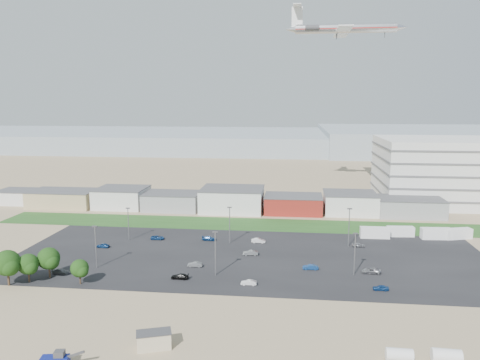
# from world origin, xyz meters

# --- Properties ---
(ground) EXTENTS (700.00, 700.00, 0.00)m
(ground) POSITION_xyz_m (0.00, 0.00, 0.00)
(ground) COLOR #8E755A
(ground) RESTS_ON ground
(parking_lot) EXTENTS (120.00, 50.00, 0.01)m
(parking_lot) POSITION_xyz_m (5.00, 20.00, 0.01)
(parking_lot) COLOR black
(parking_lot) RESTS_ON ground
(grass_strip) EXTENTS (160.00, 16.00, 0.02)m
(grass_strip) POSITION_xyz_m (0.00, 52.00, 0.01)
(grass_strip) COLOR #214A1B
(grass_strip) RESTS_ON ground
(hills_backdrop) EXTENTS (700.00, 200.00, 9.00)m
(hills_backdrop) POSITION_xyz_m (40.00, 315.00, 4.50)
(hills_backdrop) COLOR gray
(hills_backdrop) RESTS_ON ground
(building_row) EXTENTS (170.00, 20.00, 8.00)m
(building_row) POSITION_xyz_m (-17.00, 71.00, 4.00)
(building_row) COLOR silver
(building_row) RESTS_ON ground
(portable_shed) EXTENTS (6.14, 4.51, 2.77)m
(portable_shed) POSITION_xyz_m (-5.83, -26.62, 1.39)
(portable_shed) COLOR #C0B291
(portable_shed) RESTS_ON ground
(telehandler) EXTENTS (6.68, 3.17, 2.67)m
(telehandler) POSITION_xyz_m (-18.68, -33.71, 1.34)
(telehandler) COLOR navy
(telehandler) RESTS_ON ground
(storage_tank_nw) EXTENTS (4.01, 2.10, 2.37)m
(storage_tank_nw) POSITION_xyz_m (32.09, -26.36, 1.19)
(storage_tank_nw) COLOR silver
(storage_tank_nw) RESTS_ON ground
(storage_tank_ne) EXTENTS (4.34, 2.32, 2.55)m
(storage_tank_ne) POSITION_xyz_m (38.99, -26.02, 1.27)
(storage_tank_ne) COLOR silver
(storage_tank_ne) RESTS_ON ground
(box_trailer_a) EXTENTS (8.31, 2.67, 3.11)m
(box_trailer_a) POSITION_xyz_m (39.55, 40.77, 1.55)
(box_trailer_a) COLOR silver
(box_trailer_a) RESTS_ON ground
(box_trailer_b) EXTENTS (7.80, 2.93, 2.87)m
(box_trailer_b) POSITION_xyz_m (47.33, 43.34, 1.43)
(box_trailer_b) COLOR silver
(box_trailer_b) RESTS_ON ground
(box_trailer_c) EXTENTS (8.57, 3.22, 3.15)m
(box_trailer_c) POSITION_xyz_m (56.88, 41.65, 1.58)
(box_trailer_c) COLOR silver
(box_trailer_c) RESTS_ON ground
(box_trailer_d) EXTENTS (8.34, 4.59, 2.99)m
(box_trailer_d) POSITION_xyz_m (63.14, 42.58, 1.49)
(box_trailer_d) COLOR silver
(box_trailer_d) RESTS_ON ground
(tree_left) EXTENTS (5.88, 5.88, 8.82)m
(tree_left) POSITION_xyz_m (-44.40, -4.85, 4.41)
(tree_left) COLOR #17320E
(tree_left) RESTS_ON ground
(tree_mid) EXTENTS (4.81, 4.81, 7.22)m
(tree_mid) POSITION_xyz_m (-41.07, -2.64, 3.61)
(tree_mid) COLOR #17320E
(tree_mid) RESTS_ON ground
(tree_right) EXTENTS (5.25, 5.25, 7.88)m
(tree_right) POSITION_xyz_m (-37.96, 0.34, 3.94)
(tree_right) COLOR #17320E
(tree_right) RESTS_ON ground
(tree_near) EXTENTS (4.14, 4.14, 6.20)m
(tree_near) POSITION_xyz_m (-29.54, -2.35, 3.10)
(tree_near) COLOR #17320E
(tree_near) RESTS_ON ground
(lightpole_front_l) EXTENTS (1.20, 0.50, 10.19)m
(lightpole_front_l) POSITION_xyz_m (-30.23, 7.80, 5.09)
(lightpole_front_l) COLOR slate
(lightpole_front_l) RESTS_ON ground
(lightpole_front_m) EXTENTS (1.20, 0.50, 10.23)m
(lightpole_front_m) POSITION_xyz_m (-1.39, 6.13, 5.12)
(lightpole_front_m) COLOR slate
(lightpole_front_m) RESTS_ON ground
(lightpole_front_r) EXTENTS (1.16, 0.48, 9.82)m
(lightpole_front_r) POSITION_xyz_m (29.88, 9.87, 4.91)
(lightpole_front_r) COLOR slate
(lightpole_front_r) RESTS_ON ground
(lightpole_back_l) EXTENTS (1.11, 0.46, 9.41)m
(lightpole_back_l) POSITION_xyz_m (-30.43, 30.45, 4.70)
(lightpole_back_l) COLOR slate
(lightpole_back_l) RESTS_ON ground
(lightpole_back_m) EXTENTS (1.21, 0.51, 10.30)m
(lightpole_back_m) POSITION_xyz_m (-1.51, 30.87, 5.15)
(lightpole_back_m) COLOR slate
(lightpole_back_m) RESTS_ON ground
(lightpole_back_r) EXTENTS (1.25, 0.52, 10.63)m
(lightpole_back_r) POSITION_xyz_m (31.04, 31.51, 5.31)
(lightpole_back_r) COLOR slate
(lightpole_back_r) RESTS_ON ground
(airliner) EXTENTS (48.66, 33.64, 14.20)m
(airliner) POSITION_xyz_m (35.35, 102.57, 67.88)
(airliner) COLOR silver
(parked_car_0) EXTENTS (4.51, 2.25, 1.23)m
(parked_car_0) POSITION_xyz_m (33.86, 11.38, 0.61)
(parked_car_0) COLOR #A5A5AA
(parked_car_0) RESTS_ON ground
(parked_car_1) EXTENTS (3.72, 1.41, 1.21)m
(parked_car_1) POSITION_xyz_m (20.16, 12.27, 0.61)
(parked_car_1) COLOR navy
(parked_car_1) RESTS_ON ground
(parked_car_2) EXTENTS (3.29, 1.37, 1.11)m
(parked_car_2) POSITION_xyz_m (34.30, 1.46, 0.56)
(parked_car_2) COLOR navy
(parked_car_2) RESTS_ON ground
(parked_car_3) EXTENTS (4.07, 1.81, 1.16)m
(parked_car_3) POSITION_xyz_m (-8.88, 2.96, 0.58)
(parked_car_3) COLOR black
(parked_car_3) RESTS_ON ground
(parked_car_4) EXTENTS (3.59, 1.25, 1.18)m
(parked_car_4) POSITION_xyz_m (-7.15, 11.02, 0.59)
(parked_car_4) COLOR #595B5E
(parked_car_4) RESTS_ON ground
(parked_car_5) EXTENTS (3.55, 1.68, 1.17)m
(parked_car_5) POSITION_xyz_m (-35.00, 22.92, 0.59)
(parked_car_5) COLOR navy
(parked_car_5) RESTS_ON ground
(parked_car_6) EXTENTS (4.09, 1.76, 1.17)m
(parked_car_6) POSITION_xyz_m (-7.66, 32.78, 0.59)
(parked_car_6) COLOR navy
(parked_car_6) RESTS_ON ground
(parked_car_7) EXTENTS (4.01, 1.74, 1.28)m
(parked_car_7) POSITION_xyz_m (5.21, 21.05, 0.64)
(parked_car_7) COLOR #595B5E
(parked_car_7) RESTS_ON ground
(parked_car_8) EXTENTS (3.43, 1.49, 1.15)m
(parked_car_8) POSITION_xyz_m (33.71, 31.25, 0.58)
(parked_car_8) COLOR #A5A5AA
(parked_car_8) RESTS_ON ground
(parked_car_9) EXTENTS (4.01, 2.03, 1.09)m
(parked_car_9) POSITION_xyz_m (-22.54, 32.00, 0.54)
(parked_car_9) COLOR navy
(parked_car_9) RESTS_ON ground
(parked_car_10) EXTENTS (4.03, 1.73, 1.16)m
(parked_car_10) POSITION_xyz_m (-36.66, 2.90, 0.58)
(parked_car_10) COLOR #595B5E
(parked_car_10) RESTS_ON ground
(parked_car_11) EXTENTS (3.91, 1.44, 1.28)m
(parked_car_11) POSITION_xyz_m (6.44, 32.07, 0.64)
(parked_car_11) COLOR silver
(parked_car_11) RESTS_ON ground
(parked_car_13) EXTENTS (3.41, 1.29, 1.11)m
(parked_car_13) POSITION_xyz_m (6.66, 1.17, 0.56)
(parked_car_13) COLOR silver
(parked_car_13) RESTS_ON ground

